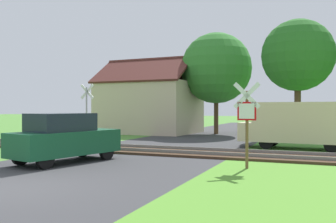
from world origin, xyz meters
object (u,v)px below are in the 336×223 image
Objects in this scene: crossing_sign_far at (87,109)px; tree_center at (216,68)px; house at (150,106)px; tree_right at (298,56)px; parked_car at (65,138)px; mail_truck at (296,123)px; stop_sign_near at (247,118)px.

tree_center reaches higher than crossing_sign_far.
crossing_sign_far is 0.43× the size of house.
tree_right is 16.11m from parked_car.
mail_truck is (6.18, -8.47, -3.70)m from tree_center.
house is (-10.25, 14.50, 0.48)m from stop_sign_near.
tree_right is at bearing 5.85° from mail_truck.
tree_right is at bearing -97.43° from stop_sign_near.
mail_truck is at bearing -102.98° from stop_sign_near.
crossing_sign_far is at bearing 98.92° from mail_truck.
crossing_sign_far is at bearing 132.82° from parked_car.
tree_center is (4.99, 9.55, 3.01)m from crossing_sign_far.
stop_sign_near is 0.56× the size of mail_truck.
crossing_sign_far reaches higher than parked_car.
tree_center reaches higher than stop_sign_near.
tree_center is (-5.05, 15.19, 3.29)m from stop_sign_near.
mail_truck is 10.83m from parked_car.
crossing_sign_far is 0.66× the size of mail_truck.
crossing_sign_far is 8.86m from house.
tree_right reaches higher than house.
tree_right is (11.13, -1.90, 3.11)m from house.
house is 16.16m from parked_car.
tree_center reaches higher than tree_right.
stop_sign_near is 11.52m from crossing_sign_far.
stop_sign_near is 6.48m from parked_car.
crossing_sign_far is 13.37m from tree_right.
stop_sign_near is 0.37× the size of tree_center.
mail_truck is (11.16, 1.07, -0.68)m from crossing_sign_far.
tree_center reaches higher than mail_truck.
parked_car is (-7.22, -13.74, -4.35)m from tree_right.
mail_truck is (11.38, -7.78, -0.89)m from house.
house is at bearing 170.34° from tree_right.
house reaches higher than parked_car.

